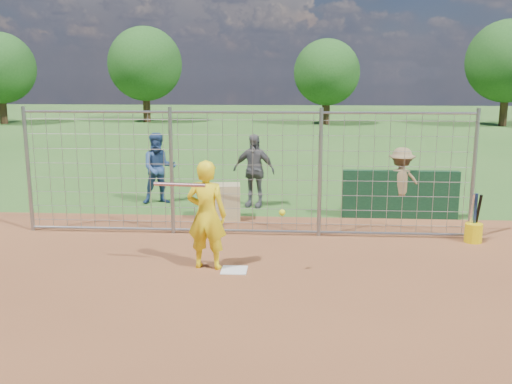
# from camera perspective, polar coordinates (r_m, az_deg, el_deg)

# --- Properties ---
(ground) EXTENTS (100.00, 100.00, 0.00)m
(ground) POSITION_cam_1_polar(r_m,az_deg,el_deg) (9.87, -2.07, -7.48)
(ground) COLOR #2D591E
(ground) RESTS_ON ground
(infield_dirt) EXTENTS (18.00, 18.00, 0.00)m
(infield_dirt) POSITION_cam_1_polar(r_m,az_deg,el_deg) (7.13, -4.62, -15.41)
(infield_dirt) COLOR brown
(infield_dirt) RESTS_ON ground
(home_plate) EXTENTS (0.43, 0.43, 0.02)m
(home_plate) POSITION_cam_1_polar(r_m,az_deg,el_deg) (9.68, -2.19, -7.82)
(home_plate) COLOR silver
(home_plate) RESTS_ON ground
(dugout_wall) EXTENTS (2.60, 0.20, 1.10)m
(dugout_wall) POSITION_cam_1_polar(r_m,az_deg,el_deg) (13.37, 14.21, -0.24)
(dugout_wall) COLOR #11381E
(dugout_wall) RESTS_ON ground
(batter) EXTENTS (0.73, 0.54, 1.86)m
(batter) POSITION_cam_1_polar(r_m,az_deg,el_deg) (9.58, -4.96, -2.30)
(batter) COLOR yellow
(batter) RESTS_ON ground
(bystander_a) EXTENTS (1.05, 0.93, 1.80)m
(bystander_a) POSITION_cam_1_polar(r_m,az_deg,el_deg) (14.59, -9.69, 2.34)
(bystander_a) COLOR navy
(bystander_a) RESTS_ON ground
(bystander_b) EXTENTS (1.14, 0.70, 1.81)m
(bystander_b) POSITION_cam_1_polar(r_m,az_deg,el_deg) (14.05, -0.23, 2.17)
(bystander_b) COLOR #515255
(bystander_b) RESTS_ON ground
(bystander_c) EXTENTS (1.12, 0.75, 1.62)m
(bystander_c) POSITION_cam_1_polar(r_m,az_deg,el_deg) (13.38, 14.28, 0.89)
(bystander_c) COLOR olive
(bystander_c) RESTS_ON ground
(equipment_bin) EXTENTS (0.85, 0.63, 0.80)m
(equipment_bin) POSITION_cam_1_polar(r_m,az_deg,el_deg) (12.94, -3.37, -0.97)
(equipment_bin) COLOR tan
(equipment_bin) RESTS_ON ground
(equipment_in_play) EXTENTS (2.15, 0.17, 0.51)m
(equipment_in_play) POSITION_cam_1_polar(r_m,az_deg,el_deg) (9.27, -5.19, 0.07)
(equipment_in_play) COLOR silver
(equipment_in_play) RESTS_ON ground
(bucket_with_bats) EXTENTS (0.34, 0.35, 0.98)m
(bucket_with_bats) POSITION_cam_1_polar(r_m,az_deg,el_deg) (11.96, 20.93, -3.58)
(bucket_with_bats) COLOR yellow
(bucket_with_bats) RESTS_ON ground
(backstop_fence) EXTENTS (9.08, 0.08, 2.60)m
(backstop_fence) POSITION_cam_1_polar(r_m,az_deg,el_deg) (11.48, -1.09, 1.78)
(backstop_fence) COLOR gray
(backstop_fence) RESTS_ON ground
(tree_line) EXTENTS (44.66, 6.72, 6.48)m
(tree_line) POSITION_cam_1_polar(r_m,az_deg,el_deg) (37.46, 7.30, 12.42)
(tree_line) COLOR #3F2B19
(tree_line) RESTS_ON ground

